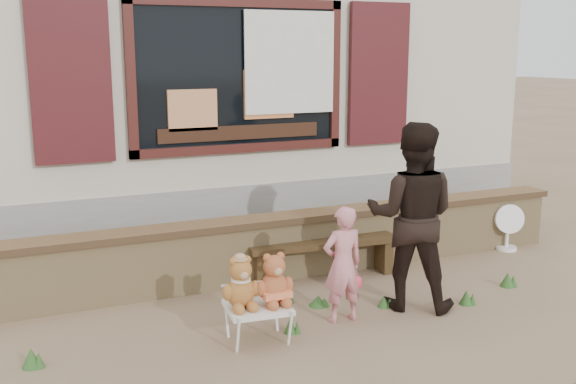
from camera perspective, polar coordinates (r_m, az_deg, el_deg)
name	(u,v)px	position (r m, az deg, el deg)	size (l,w,h in m)	color
ground	(314,311)	(6.27, 2.25, -10.03)	(80.00, 80.00, 0.00)	brown
shopfront	(180,74)	(10.04, -9.13, 9.86)	(8.04, 5.13, 4.00)	#9D947F
brick_wall	(272,247)	(7.02, -1.32, -4.64)	(7.10, 0.36, 0.67)	tan
bench	(322,250)	(7.05, 2.93, -4.93)	(1.63, 0.49, 0.41)	#322311
folding_chair	(258,308)	(5.57, -2.59, -9.83)	(0.55, 0.50, 0.31)	silver
teddy_bear_left	(241,282)	(5.45, -4.04, -7.57)	(0.32, 0.28, 0.44)	brown
teddy_bear_right	(274,278)	(5.52, -1.20, -7.26)	(0.32, 0.28, 0.44)	brown
child	(343,264)	(5.90, 4.66, -6.12)	(0.38, 0.25, 1.04)	pink
adult	(412,216)	(6.23, 10.43, -2.04)	(0.84, 0.65, 1.72)	black
fan_right	(508,227)	(8.42, 18.11, -2.83)	(0.36, 0.24, 0.56)	white
grass_tufts	(339,318)	(5.96, 4.38, -10.58)	(4.96, 1.64, 0.15)	#2D5722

